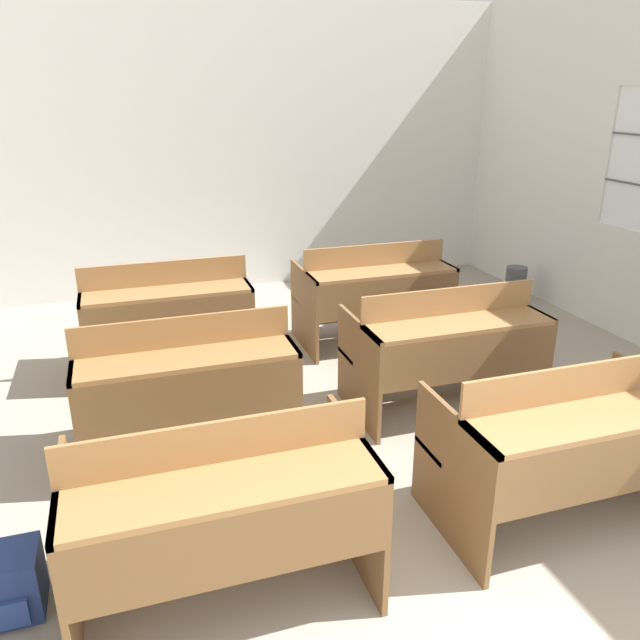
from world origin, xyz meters
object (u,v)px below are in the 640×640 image
wastepaper_bin (516,284)px  schoolbag (1,585)px  bench_front_left (222,509)px  bench_front_right (567,441)px  bench_second_right (446,347)px  bench_second_left (187,382)px  bench_third_right (374,292)px  bench_third_left (168,313)px

wastepaper_bin → schoolbag: 5.69m
schoolbag → bench_front_left: bearing=-12.6°
bench_front_left → bench_front_right: same height
bench_front_left → schoolbag: bench_front_left is taller
bench_second_right → schoolbag: 3.04m
bench_second_left → bench_third_right: same height
bench_second_right → wastepaper_bin: size_ratio=3.48×
wastepaper_bin → bench_third_right: bearing=-162.3°
bench_front_left → wastepaper_bin: (3.81, 3.30, -0.30)m
bench_third_left → bench_third_right: same height
bench_third_left → schoolbag: 2.66m
bench_front_right → bench_third_left: (-1.81, 2.67, 0.00)m
bench_front_left → wastepaper_bin: size_ratio=3.48×
bench_second_left → schoolbag: size_ratio=3.87×
bench_front_right → bench_second_left: same height
wastepaper_bin → schoolbag: bearing=-147.1°
bench_front_left → bench_third_left: same height
bench_front_left → schoolbag: 1.05m
bench_second_left → bench_third_left: size_ratio=1.00×
bench_front_left → bench_front_right: bearing=-0.1°
schoolbag → bench_second_left: bearing=48.8°
bench_front_left → schoolbag: (-0.97, 0.22, -0.34)m
bench_second_right → bench_third_left: same height
bench_third_left → schoolbag: (-0.97, -2.45, -0.34)m
bench_front_right → wastepaper_bin: bench_front_right is taller
bench_front_right → bench_second_left: (-1.82, 1.33, 0.00)m
bench_front_left → bench_front_right: (1.82, -0.00, 0.00)m
bench_second_left → bench_second_right: same height
bench_front_left → bench_third_left: (0.01, 2.67, 0.00)m
bench_third_right → schoolbag: 3.75m
wastepaper_bin → schoolbag: wastepaper_bin is taller
wastepaper_bin → bench_front_right: bearing=-121.1°
bench_front_left → bench_third_left: 2.67m
bench_front_left → bench_second_right: 2.27m
bench_second_left → schoolbag: 1.51m
bench_front_left → bench_second_left: same height
bench_third_left → bench_second_right: bearing=-36.1°
bench_front_right → bench_second_left: 2.25m
bench_second_left → bench_third_right: bearing=36.3°
bench_front_right → bench_second_right: 1.33m
bench_second_right → bench_third_right: bearing=89.8°
bench_front_right → bench_third_left: bearing=124.2°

